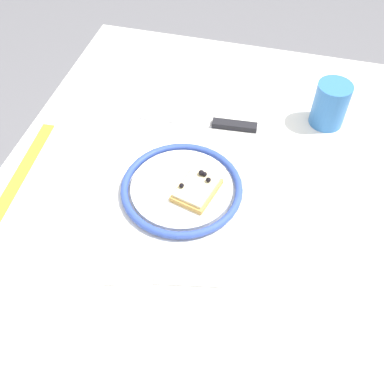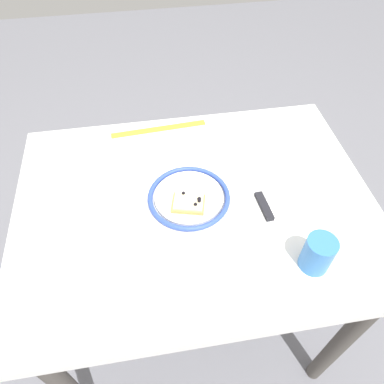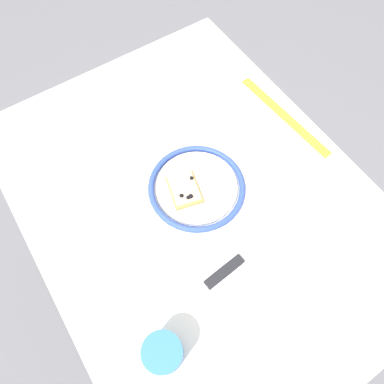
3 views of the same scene
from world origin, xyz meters
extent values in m
plane|color=slate|center=(0.00, 0.00, 0.00)|extent=(6.00, 6.00, 0.00)
cube|color=white|center=(0.00, 0.00, 0.74)|extent=(0.94, 0.71, 0.03)
cylinder|color=#4C4742|center=(0.41, -0.29, 0.36)|extent=(0.05, 0.05, 0.72)
cylinder|color=#4C4742|center=(0.41, 0.29, 0.36)|extent=(0.05, 0.05, 0.72)
cylinder|color=white|center=(-0.02, 0.01, 0.76)|extent=(0.18, 0.18, 0.01)
torus|color=#334FB2|center=(-0.02, 0.01, 0.76)|extent=(0.22, 0.22, 0.01)
cube|color=tan|center=(-0.02, -0.02, 0.77)|extent=(0.09, 0.08, 0.01)
cube|color=beige|center=(-0.02, -0.02, 0.78)|extent=(0.09, 0.07, 0.01)
sphere|color=black|center=(-0.03, 0.01, 0.79)|extent=(0.01, 0.01, 0.01)
sphere|color=black|center=(0.01, -0.02, 0.79)|extent=(0.01, 0.01, 0.01)
sphere|color=black|center=(-0.01, -0.03, 0.79)|extent=(0.01, 0.01, 0.01)
sphere|color=black|center=(0.01, -0.02, 0.79)|extent=(0.01, 0.01, 0.01)
cube|color=silver|center=(0.16, 0.07, 0.75)|extent=(0.03, 0.15, 0.00)
cube|color=black|center=(0.17, -0.05, 0.76)|extent=(0.03, 0.09, 0.01)
cube|color=silver|center=(-0.19, -0.05, 0.75)|extent=(0.03, 0.11, 0.00)
cube|color=silver|center=(-0.21, 0.08, 0.75)|extent=(0.03, 0.04, 0.00)
cylinder|color=#3372BF|center=(0.23, -0.22, 0.80)|extent=(0.07, 0.07, 0.09)
cube|color=yellow|center=(-0.06, 0.31, 0.75)|extent=(0.30, 0.04, 0.00)
cube|color=white|center=(-0.30, -0.15, 0.75)|extent=(0.17, 0.17, 0.00)
camera|label=1|loc=(-0.50, -0.13, 1.36)|focal=41.60mm
camera|label=2|loc=(-0.10, -0.58, 1.49)|focal=33.73mm
camera|label=3|loc=(0.28, -0.20, 1.46)|focal=33.51mm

